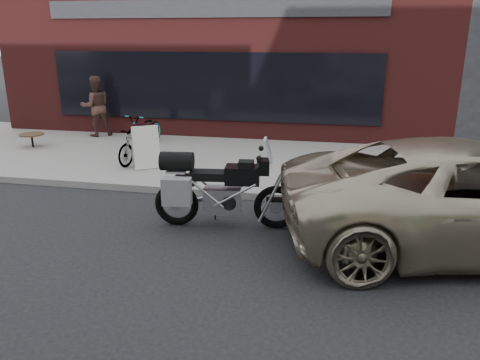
{
  "coord_description": "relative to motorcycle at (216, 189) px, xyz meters",
  "views": [
    {
      "loc": [
        1.74,
        -4.73,
        3.19
      ],
      "look_at": [
        0.22,
        2.62,
        0.85
      ],
      "focal_mm": 35.0,
      "sensor_mm": 36.0,
      "label": 1
    }
  ],
  "objects": [
    {
      "name": "motorcycle",
      "position": [
        0.0,
        0.0,
        0.0
      ],
      "size": [
        2.49,
        0.98,
        1.58
      ],
      "rotation": [
        0.0,
        0.0,
        0.11
      ],
      "color": "black",
      "rests_on": "ground"
    },
    {
      "name": "storefront",
      "position": [
        -1.82,
        11.43,
        1.57
      ],
      "size": [
        14.0,
        10.07,
        4.5
      ],
      "color": "#5C1F1E",
      "rests_on": "ground"
    },
    {
      "name": "minivan",
      "position": [
        4.12,
        0.04,
        0.15
      ],
      "size": [
        6.41,
        3.93,
        1.66
      ],
      "primitive_type": "imported",
      "rotation": [
        0.0,
        0.0,
        1.78
      ],
      "color": "tan",
      "rests_on": "ground"
    },
    {
      "name": "sandwich_sign",
      "position": [
        -2.48,
        2.89,
        -0.04
      ],
      "size": [
        0.82,
        0.81,
        0.99
      ],
      "rotation": [
        0.0,
        0.0,
        0.55
      ],
      "color": "silver",
      "rests_on": "near_sidewalk"
    },
    {
      "name": "bicycle_front",
      "position": [
        -3.44,
        5.11,
        -0.08
      ],
      "size": [
        0.91,
        1.78,
        0.89
      ],
      "primitive_type": "imported",
      "rotation": [
        0.0,
        0.0,
        -0.2
      ],
      "color": "gray",
      "rests_on": "near_sidewalk"
    },
    {
      "name": "cafe_patron_left",
      "position": [
        -5.35,
        5.94,
        0.39
      ],
      "size": [
        1.14,
        1.1,
        1.85
      ],
      "primitive_type": "imported",
      "rotation": [
        0.0,
        0.0,
        3.79
      ],
      "color": "#51332B",
      "rests_on": "near_sidewalk"
    },
    {
      "name": "bicycle_rear",
      "position": [
        -2.82,
        3.16,
        -0.08
      ],
      "size": [
        0.73,
        1.56,
        0.91
      ],
      "primitive_type": "imported",
      "rotation": [
        0.0,
        0.0,
        -0.21
      ],
      "color": "gray",
      "rests_on": "near_sidewalk"
    },
    {
      "name": "near_sidewalk",
      "position": [
        0.18,
        4.44,
        -0.61
      ],
      "size": [
        44.0,
        6.0,
        0.15
      ],
      "primitive_type": "cube",
      "color": "gray",
      "rests_on": "ground"
    },
    {
      "name": "ground",
      "position": [
        0.18,
        -2.56,
        -0.68
      ],
      "size": [
        120.0,
        120.0,
        0.0
      ],
      "primitive_type": "plane",
      "color": "black",
      "rests_on": "ground"
    },
    {
      "name": "cafe_table",
      "position": [
        -6.42,
        4.15,
        -0.18
      ],
      "size": [
        0.67,
        0.67,
        0.38
      ],
      "color": "black",
      "rests_on": "near_sidewalk"
    }
  ]
}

